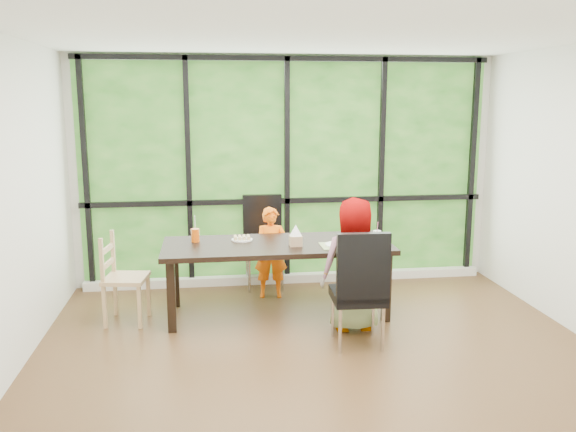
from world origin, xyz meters
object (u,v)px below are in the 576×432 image
(plate_far, at_px, (242,240))
(white_mug, at_px, (377,235))
(chair_end_beech, at_px, (126,278))
(child_older, at_px, (354,264))
(chair_window_leather, at_px, (264,243))
(dining_table, at_px, (277,279))
(plate_near, at_px, (339,245))
(green_cup, at_px, (377,240))
(child_toddler, at_px, (271,252))
(orange_cup, at_px, (195,235))
(tissue_box, at_px, (296,241))
(chair_interior_leather, at_px, (358,287))

(plate_far, distance_m, white_mug, 1.42)
(chair_end_beech, relative_size, child_older, 0.70)
(chair_window_leather, relative_size, white_mug, 12.99)
(dining_table, height_order, chair_window_leather, chair_window_leather)
(plate_near, xyz_separation_m, green_cup, (0.38, -0.05, 0.04))
(child_toddler, bearing_deg, plate_far, -128.45)
(child_older, bearing_deg, plate_near, -76.69)
(orange_cup, distance_m, tissue_box, 1.05)
(green_cup, bearing_deg, child_older, -136.02)
(child_toddler, distance_m, green_cup, 1.29)
(plate_near, distance_m, green_cup, 0.38)
(chair_end_beech, distance_m, plate_far, 1.22)
(child_toddler, distance_m, orange_cup, 0.96)
(chair_end_beech, bearing_deg, dining_table, -80.39)
(child_older, bearing_deg, child_toddler, -57.72)
(white_mug, bearing_deg, plate_far, 175.77)
(plate_near, distance_m, tissue_box, 0.43)
(chair_end_beech, height_order, child_toddler, child_toddler)
(chair_window_leather, height_order, child_toddler, chair_window_leather)
(chair_interior_leather, distance_m, child_older, 0.39)
(green_cup, xyz_separation_m, tissue_box, (-0.81, 0.10, -0.00))
(chair_window_leather, relative_size, plate_far, 4.93)
(chair_end_beech, relative_size, plate_near, 3.28)
(child_older, height_order, tissue_box, child_older)
(child_toddler, relative_size, white_mug, 12.25)
(tissue_box, bearing_deg, orange_cup, 162.66)
(child_older, xyz_separation_m, white_mug, (0.39, 0.59, 0.15))
(child_toddler, xyz_separation_m, tissue_box, (0.17, -0.69, 0.29))
(dining_table, xyz_separation_m, orange_cup, (-0.82, 0.18, 0.44))
(chair_interior_leather, xyz_separation_m, child_older, (0.06, 0.37, 0.11))
(green_cup, bearing_deg, plate_near, 172.83)
(dining_table, relative_size, chair_end_beech, 2.56)
(chair_end_beech, distance_m, white_mug, 2.61)
(chair_interior_leather, distance_m, plate_near, 0.74)
(chair_window_leather, height_order, child_older, child_older)
(plate_far, bearing_deg, chair_end_beech, -169.69)
(orange_cup, distance_m, green_cup, 1.85)
(chair_end_beech, xyz_separation_m, plate_far, (1.16, 0.21, 0.31))
(child_toddler, bearing_deg, dining_table, -86.05)
(orange_cup, bearing_deg, plate_far, -0.57)
(white_mug, bearing_deg, child_older, -123.29)
(dining_table, distance_m, chair_end_beech, 1.51)
(child_older, bearing_deg, green_cup, -136.11)
(chair_window_leather, xyz_separation_m, plate_near, (0.65, -1.08, 0.22))
(chair_window_leather, distance_m, plate_far, 0.81)
(chair_end_beech, height_order, white_mug, chair_end_beech)
(child_toddler, bearing_deg, chair_window_leather, 102.04)
(tissue_box, bearing_deg, plate_far, 149.41)
(plate_far, bearing_deg, chair_interior_leather, -47.69)
(child_toddler, xyz_separation_m, white_mug, (1.07, -0.48, 0.28))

